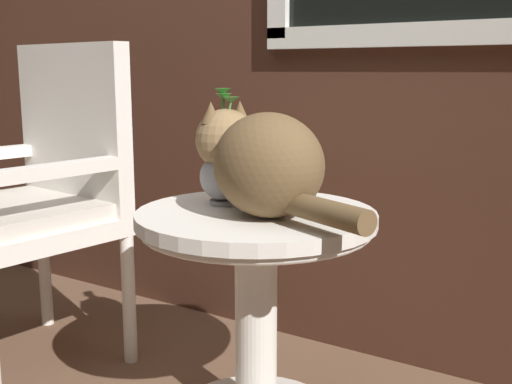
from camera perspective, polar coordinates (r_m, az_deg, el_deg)
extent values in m
cube|color=silver|center=(2.03, 13.45, 13.50)|extent=(0.98, 0.03, 0.07)
cylinder|color=silver|center=(1.73, 0.00, -11.52)|extent=(0.11, 0.11, 0.53)
cylinder|color=silver|center=(1.65, 0.00, -2.31)|extent=(0.62, 0.62, 0.03)
torus|color=silver|center=(1.65, 0.00, -3.24)|extent=(0.60, 0.60, 0.02)
cylinder|color=silver|center=(2.55, -18.34, -6.56)|extent=(0.04, 0.04, 0.43)
cylinder|color=silver|center=(2.17, -11.27, -9.35)|extent=(0.04, 0.04, 0.43)
cube|color=silver|center=(2.17, -20.58, -3.01)|extent=(0.60, 0.58, 0.06)
cube|color=beige|center=(2.16, -20.68, -1.59)|extent=(0.56, 0.54, 0.05)
cube|color=silver|center=(2.24, -15.97, 5.58)|extent=(0.54, 0.13, 0.55)
cube|color=silver|center=(1.92, -17.37, 1.87)|extent=(0.11, 0.48, 0.04)
ellipsoid|color=brown|center=(1.56, 1.11, 2.41)|extent=(0.37, 0.35, 0.26)
sphere|color=olive|center=(1.71, -2.70, 4.68)|extent=(0.16, 0.16, 0.16)
cone|color=brown|center=(1.73, -1.44, 7.22)|extent=(0.05, 0.05, 0.06)
cone|color=brown|center=(1.68, -4.04, 7.09)|extent=(0.05, 0.05, 0.06)
cylinder|color=brown|center=(1.41, 6.08, -1.74)|extent=(0.27, 0.15, 0.06)
cylinder|color=#99999E|center=(1.73, -2.92, -0.90)|extent=(0.08, 0.08, 0.01)
ellipsoid|color=#99999E|center=(1.71, -2.94, 1.36)|extent=(0.13, 0.13, 0.13)
cylinder|color=#99999E|center=(1.70, -2.97, 3.77)|extent=(0.07, 0.07, 0.05)
torus|color=#99999E|center=(1.70, -2.97, 4.59)|extent=(0.09, 0.09, 0.02)
cylinder|color=#47893D|center=(1.71, -2.93, 6.54)|extent=(0.02, 0.04, 0.12)
cone|color=#47893D|center=(1.73, -2.89, 8.47)|extent=(0.04, 0.04, 0.02)
cylinder|color=#47893D|center=(1.72, -2.97, 6.78)|extent=(0.03, 0.05, 0.13)
cone|color=#47893D|center=(1.74, -2.97, 8.93)|extent=(0.04, 0.04, 0.02)
cylinder|color=#47893D|center=(1.70, -2.60, 6.38)|extent=(0.02, 0.03, 0.11)
cone|color=#47893D|center=(1.70, -2.22, 8.17)|extent=(0.04, 0.04, 0.02)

